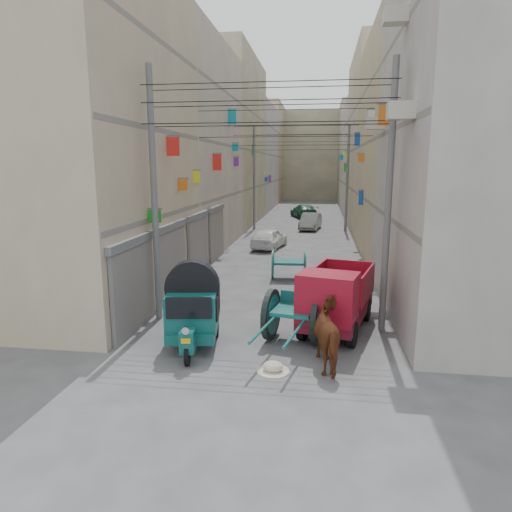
% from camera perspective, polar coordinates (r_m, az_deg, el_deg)
% --- Properties ---
extents(ground, '(140.00, 140.00, 0.00)m').
position_cam_1_polar(ground, '(9.48, -3.19, -20.47)').
color(ground, '#434345').
rests_on(ground, ground).
extents(building_row_left, '(8.00, 62.00, 14.00)m').
position_cam_1_polar(building_row_left, '(43.14, -4.98, 13.10)').
color(building_row_left, tan).
rests_on(building_row_left, ground).
extents(building_row_right, '(8.00, 62.00, 14.00)m').
position_cam_1_polar(building_row_right, '(42.54, 17.08, 12.69)').
color(building_row_right, '#ACA5A1').
rests_on(building_row_right, ground).
extents(end_cap_building, '(22.00, 10.00, 13.00)m').
position_cam_1_polar(end_cap_building, '(73.94, 6.93, 12.27)').
color(end_cap_building, '#B2AB8C').
rests_on(end_cap_building, ground).
extents(shutters_left, '(0.18, 14.40, 2.88)m').
position_cam_1_polar(shutters_left, '(19.41, -8.66, 0.73)').
color(shutters_left, '#515157').
rests_on(shutters_left, ground).
extents(signboards, '(8.22, 40.52, 5.67)m').
position_cam_1_polar(signboards, '(29.65, 4.93, 8.15)').
color(signboards, yellow).
rests_on(signboards, ground).
extents(ac_units, '(0.70, 6.55, 3.35)m').
position_cam_1_polar(ac_units, '(15.90, 16.25, 19.66)').
color(ac_units, '#B1AF9F').
rests_on(ac_units, ground).
extents(utility_poles, '(7.40, 22.20, 8.00)m').
position_cam_1_polar(utility_poles, '(24.98, 4.37, 8.91)').
color(utility_poles, '#5C5C5F').
rests_on(utility_poles, ground).
extents(overhead_cables, '(7.40, 22.52, 1.12)m').
position_cam_1_polar(overhead_cables, '(22.44, 4.03, 15.73)').
color(overhead_cables, black).
rests_on(overhead_cables, ground).
extents(auto_rickshaw, '(1.77, 2.71, 1.85)m').
position_cam_1_polar(auto_rickshaw, '(12.89, -7.87, -6.44)').
color(auto_rickshaw, black).
rests_on(auto_rickshaw, ground).
extents(tonga_cart, '(1.87, 3.48, 1.49)m').
position_cam_1_polar(tonga_cart, '(13.15, 4.77, -7.47)').
color(tonga_cart, black).
rests_on(tonga_cart, ground).
extents(mini_truck, '(2.50, 3.96, 2.06)m').
position_cam_1_polar(mini_truck, '(13.80, 9.72, -5.76)').
color(mini_truck, black).
rests_on(mini_truck, ground).
extents(second_cart, '(1.59, 1.42, 1.33)m').
position_cam_1_polar(second_cart, '(20.35, 4.14, -0.95)').
color(second_cart, '#12524F').
rests_on(second_cart, ground).
extents(feed_sack, '(0.51, 0.41, 0.25)m').
position_cam_1_polar(feed_sack, '(11.55, 2.14, -13.63)').
color(feed_sack, beige).
rests_on(feed_sack, ground).
extents(horse, '(1.31, 2.12, 1.66)m').
position_cam_1_polar(horse, '(11.70, 9.60, -9.70)').
color(horse, brown).
rests_on(horse, ground).
extents(distant_car_white, '(2.18, 3.94, 1.27)m').
position_cam_1_polar(distant_car_white, '(28.02, 1.68, 2.26)').
color(distant_car_white, white).
rests_on(distant_car_white, ground).
extents(distant_car_grey, '(1.83, 4.05, 1.29)m').
position_cam_1_polar(distant_car_grey, '(36.67, 6.82, 4.31)').
color(distant_car_grey, slate).
rests_on(distant_car_grey, ground).
extents(distant_car_green, '(3.11, 4.85, 1.31)m').
position_cam_1_polar(distant_car_green, '(45.11, 5.98, 5.61)').
color(distant_car_green, '#1B5035').
rests_on(distant_car_green, ground).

